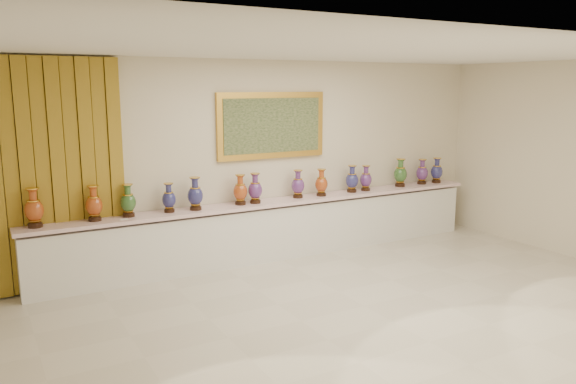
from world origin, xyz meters
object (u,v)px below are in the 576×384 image
at_px(counter, 276,230).
at_px(vase_0, 34,210).
at_px(vase_1, 94,205).
at_px(vase_2, 128,202).

bearing_deg(counter, vase_0, -179.89).
relative_size(counter, vase_1, 15.70).
height_order(counter, vase_2, vase_2).
height_order(counter, vase_1, vase_1).
distance_m(vase_0, vase_1, 0.71).
xyz_separation_m(vase_0, vase_1, (0.71, -0.01, -0.01)).
height_order(vase_0, vase_2, vase_0).
xyz_separation_m(counter, vase_0, (-3.36, -0.01, 0.68)).
bearing_deg(vase_2, vase_1, -176.93).
xyz_separation_m(counter, vase_2, (-2.21, 0.01, 0.66)).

